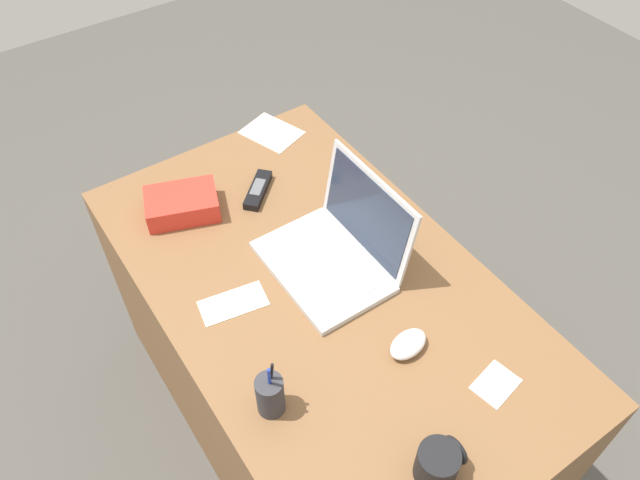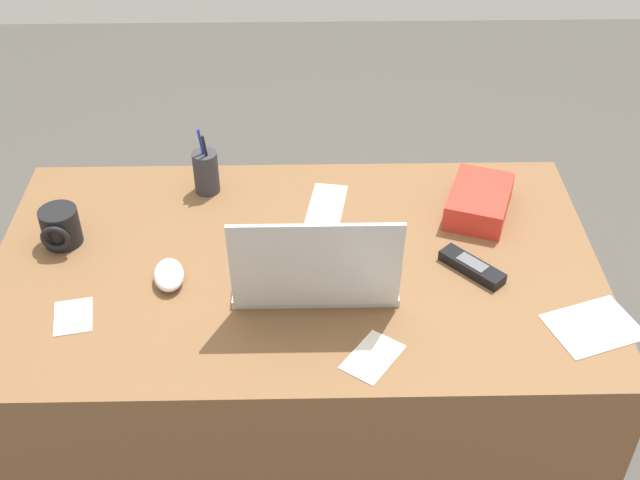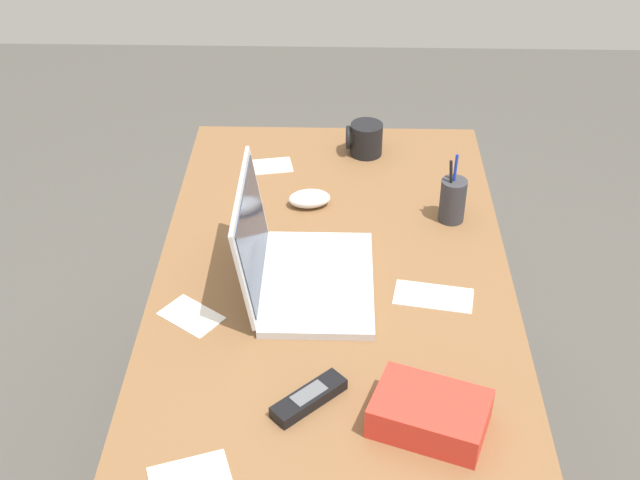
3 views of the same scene
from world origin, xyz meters
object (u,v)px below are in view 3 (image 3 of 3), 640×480
at_px(computer_mouse, 309,199).
at_px(cordless_phone, 309,398).
at_px(coffee_mug_white, 365,139).
at_px(pen_holder, 453,200).
at_px(laptop, 296,267).
at_px(snack_bag, 430,414).

distance_m(computer_mouse, cordless_phone, 0.66).
xyz_separation_m(coffee_mug_white, pen_holder, (-0.31, -0.20, 0.01)).
bearing_deg(pen_holder, computer_mouse, 81.39).
xyz_separation_m(laptop, computer_mouse, (0.32, -0.02, -0.03)).
bearing_deg(pen_holder, laptop, 126.13).
distance_m(cordless_phone, snack_bag, 0.22).
height_order(computer_mouse, snack_bag, snack_bag).
relative_size(coffee_mug_white, snack_bag, 0.50).
bearing_deg(coffee_mug_white, snack_bag, -174.22).
xyz_separation_m(computer_mouse, pen_holder, (-0.05, -0.34, 0.04)).
relative_size(laptop, pen_holder, 1.99).
relative_size(laptop, computer_mouse, 3.38).
distance_m(cordless_phone, pen_holder, 0.69).
relative_size(coffee_mug_white, pen_holder, 0.56).
relative_size(cordless_phone, pen_holder, 0.81).
bearing_deg(coffee_mug_white, pen_holder, -146.97).
xyz_separation_m(computer_mouse, coffee_mug_white, (0.26, -0.14, 0.02)).
xyz_separation_m(pen_holder, snack_bag, (-0.66, 0.10, -0.02)).
distance_m(computer_mouse, snack_bag, 0.75).
bearing_deg(laptop, coffee_mug_white, -15.29).
bearing_deg(snack_bag, computer_mouse, 18.60).
bearing_deg(laptop, cordless_phone, -173.49).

